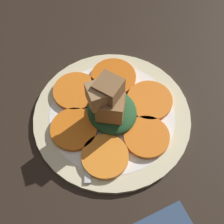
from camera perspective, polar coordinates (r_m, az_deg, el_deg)
name	(u,v)px	position (r cm, az deg, el deg)	size (l,w,h in cm)	color
table_slab	(112,120)	(61.27, 0.00, -1.45)	(120.00, 120.00, 2.00)	black
plate	(112,116)	(59.94, 0.00, -0.76)	(30.05, 30.05, 1.05)	beige
carrot_slice_0	(149,100)	(60.95, 6.87, 2.10)	(8.88, 8.88, 0.94)	orange
carrot_slice_1	(113,77)	(63.68, 0.27, 6.40)	(9.12, 9.12, 0.94)	#D56014
carrot_slice_2	(76,91)	(62.11, -6.69, 3.79)	(8.84, 8.84, 0.94)	orange
carrot_slice_3	(73,127)	(58.05, -7.12, -2.82)	(8.69, 8.69, 0.94)	orange
carrot_slice_4	(105,156)	(55.24, -1.28, -8.11)	(8.37, 8.37, 0.94)	orange
carrot_slice_5	(147,137)	(57.09, 6.34, -4.55)	(8.36, 8.36, 0.94)	orange
center_pile	(110,105)	(55.63, -0.44, 1.26)	(10.08, 9.08, 10.88)	#1E4723
fork	(87,132)	(57.67, -4.52, -3.65)	(17.60, 8.68, 0.40)	silver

